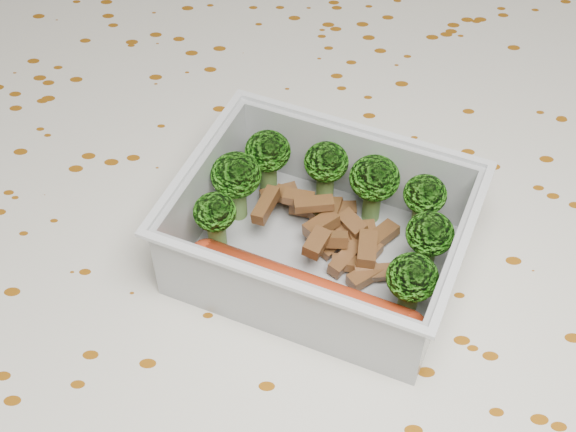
{
  "coord_description": "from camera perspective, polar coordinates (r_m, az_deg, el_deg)",
  "views": [
    {
      "loc": [
        0.01,
        -0.31,
        1.14
      ],
      "look_at": [
        0.0,
        0.01,
        0.78
      ],
      "focal_mm": 50.0,
      "sensor_mm": 36.0,
      "label": 1
    }
  ],
  "objects": [
    {
      "name": "broccoli_florets",
      "position": [
        0.47,
        3.2,
        1.24
      ],
      "size": [
        0.15,
        0.12,
        0.05
      ],
      "color": "#608C3F",
      "rests_on": "lunch_container"
    },
    {
      "name": "sausage",
      "position": [
        0.46,
        1.12,
        -5.4
      ],
      "size": [
        0.14,
        0.07,
        0.02
      ],
      "color": "#B13315",
      "rests_on": "lunch_container"
    },
    {
      "name": "dining_table",
      "position": [
        0.57,
        -0.12,
        -8.2
      ],
      "size": [
        1.4,
        0.9,
        0.75
      ],
      "color": "brown",
      "rests_on": "ground"
    },
    {
      "name": "meat_pile",
      "position": [
        0.49,
        3.13,
        -0.89
      ],
      "size": [
        0.09,
        0.08,
        0.03
      ],
      "color": "brown",
      "rests_on": "lunch_container"
    },
    {
      "name": "lunch_container",
      "position": [
        0.47,
        2.37,
        -1.71
      ],
      "size": [
        0.2,
        0.18,
        0.06
      ],
      "color": "silver",
      "rests_on": "tablecloth"
    },
    {
      "name": "tablecloth",
      "position": [
        0.52,
        -0.13,
        -5.19
      ],
      "size": [
        1.46,
        0.96,
        0.19
      ],
      "color": "silver",
      "rests_on": "dining_table"
    }
  ]
}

